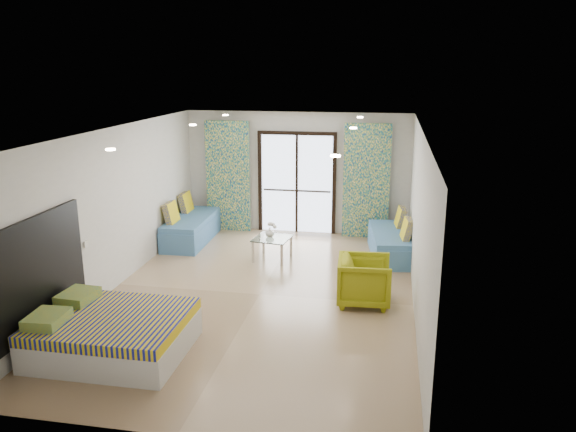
% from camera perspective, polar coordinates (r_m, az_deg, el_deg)
% --- Properties ---
extents(floor, '(5.00, 7.50, 0.01)m').
position_cam_1_polar(floor, '(9.42, -2.89, -7.95)').
color(floor, '#927557').
rests_on(floor, ground).
extents(ceiling, '(5.00, 7.50, 0.01)m').
position_cam_1_polar(ceiling, '(8.72, -3.13, 8.60)').
color(ceiling, silver).
rests_on(ceiling, ground).
extents(wall_back, '(5.00, 0.01, 2.70)m').
position_cam_1_polar(wall_back, '(12.56, 0.93, 4.40)').
color(wall_back, silver).
rests_on(wall_back, ground).
extents(wall_front, '(5.00, 0.01, 2.70)m').
position_cam_1_polar(wall_front, '(5.60, -11.96, -9.88)').
color(wall_front, silver).
rests_on(wall_front, ground).
extents(wall_left, '(0.01, 7.50, 2.70)m').
position_cam_1_polar(wall_left, '(9.84, -17.32, 0.69)').
color(wall_left, silver).
rests_on(wall_left, ground).
extents(wall_right, '(0.01, 7.50, 2.70)m').
position_cam_1_polar(wall_right, '(8.76, 13.13, -0.76)').
color(wall_right, silver).
rests_on(wall_right, ground).
extents(balcony_door, '(1.76, 0.08, 2.28)m').
position_cam_1_polar(balcony_door, '(12.55, 0.91, 3.96)').
color(balcony_door, black).
rests_on(balcony_door, floor).
extents(balcony_rail, '(1.52, 0.03, 0.04)m').
position_cam_1_polar(balcony_rail, '(12.62, 0.91, 2.60)').
color(balcony_rail, '#595451').
rests_on(balcony_rail, balcony_door).
extents(curtain_left, '(1.00, 0.10, 2.50)m').
position_cam_1_polar(curtain_left, '(12.75, -6.11, 4.02)').
color(curtain_left, silver).
rests_on(curtain_left, floor).
extents(curtain_right, '(1.00, 0.10, 2.50)m').
position_cam_1_polar(curtain_right, '(12.25, 7.97, 3.50)').
color(curtain_right, silver).
rests_on(curtain_right, floor).
extents(downlight_a, '(0.12, 0.12, 0.02)m').
position_cam_1_polar(downlight_a, '(7.35, -17.59, 6.46)').
color(downlight_a, '#FFE0B2').
rests_on(downlight_a, ceiling).
extents(downlight_b, '(0.12, 0.12, 0.02)m').
position_cam_1_polar(downlight_b, '(6.54, 4.83, 6.11)').
color(downlight_b, '#FFE0B2').
rests_on(downlight_b, ceiling).
extents(downlight_c, '(0.12, 0.12, 0.02)m').
position_cam_1_polar(downlight_c, '(10.08, -9.65, 9.12)').
color(downlight_c, '#FFE0B2').
rests_on(downlight_c, ceiling).
extents(downlight_d, '(0.12, 0.12, 0.02)m').
position_cam_1_polar(downlight_d, '(9.50, 6.65, 8.87)').
color(downlight_d, '#FFE0B2').
rests_on(downlight_d, ceiling).
extents(downlight_e, '(0.12, 0.12, 0.02)m').
position_cam_1_polar(downlight_e, '(11.97, -6.38, 10.15)').
color(downlight_e, '#FFE0B2').
rests_on(downlight_e, ceiling).
extents(downlight_f, '(0.12, 0.12, 0.02)m').
position_cam_1_polar(downlight_f, '(11.49, 7.34, 9.92)').
color(downlight_f, '#FFE0B2').
rests_on(downlight_f, ceiling).
extents(headboard, '(0.06, 2.10, 1.50)m').
position_cam_1_polar(headboard, '(8.08, -24.14, -5.31)').
color(headboard, black).
rests_on(headboard, floor).
extents(switch_plate, '(0.02, 0.10, 0.10)m').
position_cam_1_polar(switch_plate, '(9.08, -19.83, -2.69)').
color(switch_plate, silver).
rests_on(switch_plate, wall_left).
extents(bed, '(1.91, 1.56, 0.66)m').
position_cam_1_polar(bed, '(7.89, -17.49, -11.28)').
color(bed, silver).
rests_on(bed, floor).
extents(daybed_left, '(0.80, 1.97, 0.96)m').
position_cam_1_polar(daybed_left, '(12.24, -9.83, -1.17)').
color(daybed_left, teal).
rests_on(daybed_left, floor).
extents(daybed_right, '(0.93, 1.89, 0.90)m').
position_cam_1_polar(daybed_right, '(11.31, 10.38, -2.68)').
color(daybed_right, teal).
rests_on(daybed_right, floor).
extents(coffee_table, '(0.75, 0.75, 0.77)m').
position_cam_1_polar(coffee_table, '(10.91, -1.61, -2.46)').
color(coffee_table, silver).
rests_on(coffee_table, floor).
extents(vase, '(0.19, 0.20, 0.18)m').
position_cam_1_polar(vase, '(10.93, -1.87, -1.68)').
color(vase, white).
rests_on(vase, coffee_table).
extents(armchair, '(0.80, 0.85, 0.84)m').
position_cam_1_polar(armchair, '(9.01, 7.77, -6.30)').
color(armchair, '#959913').
rests_on(armchair, floor).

